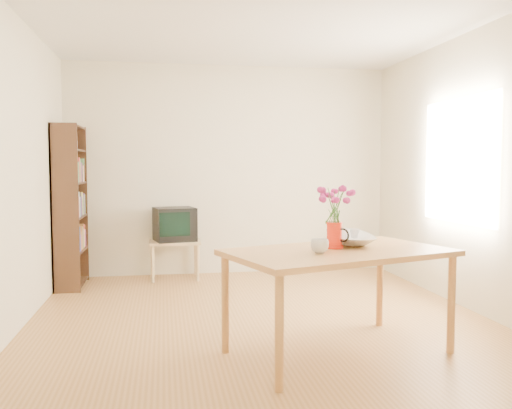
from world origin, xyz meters
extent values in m
plane|color=olive|center=(0.00, 0.00, 0.00)|extent=(4.50, 4.50, 0.00)
plane|color=white|center=(0.00, 0.00, 2.60)|extent=(4.50, 4.50, 0.00)
plane|color=beige|center=(0.00, 2.25, 1.30)|extent=(4.00, 0.00, 4.00)
plane|color=beige|center=(0.00, -2.25, 1.30)|extent=(4.00, 0.00, 4.00)
plane|color=beige|center=(-2.00, 0.00, 1.30)|extent=(0.00, 4.50, 4.50)
plane|color=beige|center=(2.00, 0.00, 1.30)|extent=(0.00, 4.50, 4.50)
plane|color=white|center=(1.98, 0.30, 1.40)|extent=(0.00, 1.30, 1.30)
cube|color=#AC733B|center=(0.40, -0.85, 0.73)|extent=(1.75, 1.33, 0.04)
cylinder|color=#AC733B|center=(-0.16, -1.43, 0.35)|extent=(0.06, 0.06, 0.71)
cylinder|color=#AC733B|center=(1.20, -0.99, 0.35)|extent=(0.06, 0.06, 0.71)
cylinder|color=#AC733B|center=(-0.40, -0.71, 0.35)|extent=(0.06, 0.06, 0.71)
cylinder|color=#AC733B|center=(0.96, -0.26, 0.35)|extent=(0.06, 0.06, 0.71)
cube|color=tan|center=(-0.70, 1.97, 0.45)|extent=(0.60, 0.45, 0.03)
cylinder|color=tan|center=(-0.96, 1.78, 0.22)|extent=(0.04, 0.04, 0.43)
cylinder|color=tan|center=(-0.44, 1.78, 0.22)|extent=(0.04, 0.04, 0.43)
cylinder|color=tan|center=(-0.96, 2.15, 0.22)|extent=(0.04, 0.04, 0.43)
cylinder|color=tan|center=(-0.44, 2.15, 0.22)|extent=(0.04, 0.04, 0.43)
cube|color=black|center=(-1.85, 1.41, 0.90)|extent=(0.28, 0.02, 1.80)
cube|color=black|center=(-1.85, 2.09, 0.90)|extent=(0.28, 0.03, 1.80)
cube|color=black|center=(-1.98, 1.75, 0.90)|extent=(0.02, 0.70, 1.80)
cube|color=black|center=(-1.85, 1.75, 0.04)|extent=(0.27, 0.65, 0.02)
cube|color=black|center=(-1.85, 1.75, 0.40)|extent=(0.27, 0.65, 0.02)
cube|color=black|center=(-1.85, 1.75, 0.78)|extent=(0.27, 0.65, 0.02)
cube|color=black|center=(-1.85, 1.75, 1.16)|extent=(0.27, 0.65, 0.02)
cube|color=black|center=(-1.85, 1.75, 1.52)|extent=(0.27, 0.65, 0.02)
cube|color=black|center=(-1.85, 1.75, 1.78)|extent=(0.27, 0.65, 0.02)
cylinder|color=red|center=(0.39, -0.77, 0.84)|extent=(0.11, 0.11, 0.18)
cylinder|color=red|center=(0.39, -0.77, 0.76)|extent=(0.13, 0.13, 0.02)
cylinder|color=red|center=(0.39, -0.77, 0.94)|extent=(0.12, 0.12, 0.01)
cone|color=red|center=(0.36, -0.80, 0.91)|extent=(0.08, 0.08, 0.06)
torus|color=black|center=(0.44, -0.71, 0.85)|extent=(0.08, 0.09, 0.10)
imported|color=white|center=(0.23, -0.97, 0.80)|extent=(0.18, 0.18, 0.10)
imported|color=white|center=(0.60, -0.52, 0.97)|extent=(0.51, 0.51, 0.44)
imported|color=white|center=(0.56, -0.52, 0.92)|extent=(0.10, 0.10, 0.06)
imported|color=white|center=(0.64, -0.50, 0.92)|extent=(0.08, 0.08, 0.06)
cube|color=black|center=(-0.70, 1.97, 0.66)|extent=(0.53, 0.50, 0.40)
cube|color=black|center=(-0.70, 2.05, 0.68)|extent=(0.36, 0.29, 0.28)
cube|color=black|center=(-0.70, 1.76, 0.68)|extent=(0.35, 0.08, 0.28)
camera|label=1|loc=(-0.83, -4.52, 1.34)|focal=38.00mm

